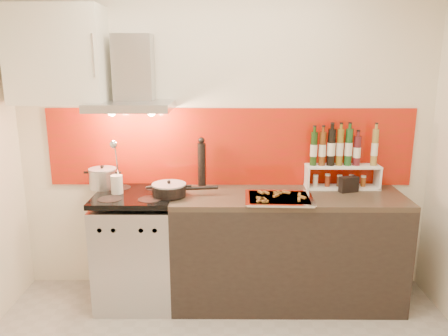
{
  "coord_description": "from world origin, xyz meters",
  "views": [
    {
      "loc": [
        0.02,
        -2.14,
        1.91
      ],
      "look_at": [
        0.0,
        0.95,
        1.15
      ],
      "focal_mm": 35.0,
      "sensor_mm": 36.0,
      "label": 1
    }
  ],
  "objects_px": {
    "range_stove": "(137,249)",
    "stock_pot": "(103,178)",
    "pepper_mill": "(202,164)",
    "counter": "(286,248)",
    "baking_tray": "(279,198)",
    "saute_pan": "(170,189)"
  },
  "relations": [
    {
      "from": "range_stove",
      "to": "stock_pot",
      "type": "xyz_separation_m",
      "value": [
        -0.28,
        0.15,
        0.55
      ]
    },
    {
      "from": "stock_pot",
      "to": "pepper_mill",
      "type": "bearing_deg",
      "value": 3.34
    },
    {
      "from": "counter",
      "to": "baking_tray",
      "type": "xyz_separation_m",
      "value": [
        -0.09,
        -0.14,
        0.47
      ]
    },
    {
      "from": "range_stove",
      "to": "stock_pot",
      "type": "height_order",
      "value": "stock_pot"
    },
    {
      "from": "counter",
      "to": "saute_pan",
      "type": "relative_size",
      "value": 3.57
    },
    {
      "from": "saute_pan",
      "to": "baking_tray",
      "type": "xyz_separation_m",
      "value": [
        0.82,
        -0.09,
        -0.04
      ]
    },
    {
      "from": "pepper_mill",
      "to": "counter",
      "type": "bearing_deg",
      "value": -15.78
    },
    {
      "from": "baking_tray",
      "to": "range_stove",
      "type": "bearing_deg",
      "value": 173.1
    },
    {
      "from": "counter",
      "to": "baking_tray",
      "type": "relative_size",
      "value": 3.49
    },
    {
      "from": "stock_pot",
      "to": "pepper_mill",
      "type": "distance_m",
      "value": 0.81
    },
    {
      "from": "range_stove",
      "to": "counter",
      "type": "distance_m",
      "value": 1.2
    },
    {
      "from": "range_stove",
      "to": "saute_pan",
      "type": "relative_size",
      "value": 1.81
    },
    {
      "from": "stock_pot",
      "to": "saute_pan",
      "type": "xyz_separation_m",
      "value": [
        0.57,
        -0.2,
        -0.03
      ]
    },
    {
      "from": "range_stove",
      "to": "baking_tray",
      "type": "xyz_separation_m",
      "value": [
        1.11,
        -0.13,
        0.47
      ]
    },
    {
      "from": "range_stove",
      "to": "saute_pan",
      "type": "xyz_separation_m",
      "value": [
        0.29,
        -0.05,
        0.52
      ]
    },
    {
      "from": "stock_pot",
      "to": "saute_pan",
      "type": "distance_m",
      "value": 0.6
    },
    {
      "from": "counter",
      "to": "stock_pot",
      "type": "bearing_deg",
      "value": 174.34
    },
    {
      "from": "range_stove",
      "to": "baking_tray",
      "type": "bearing_deg",
      "value": -6.9
    },
    {
      "from": "range_stove",
      "to": "stock_pot",
      "type": "bearing_deg",
      "value": 151.6
    },
    {
      "from": "pepper_mill",
      "to": "baking_tray",
      "type": "xyz_separation_m",
      "value": [
        0.59,
        -0.33,
        -0.19
      ]
    },
    {
      "from": "stock_pot",
      "to": "counter",
      "type": "bearing_deg",
      "value": -5.66
    },
    {
      "from": "stock_pot",
      "to": "pepper_mill",
      "type": "xyz_separation_m",
      "value": [
        0.8,
        0.05,
        0.11
      ]
    }
  ]
}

